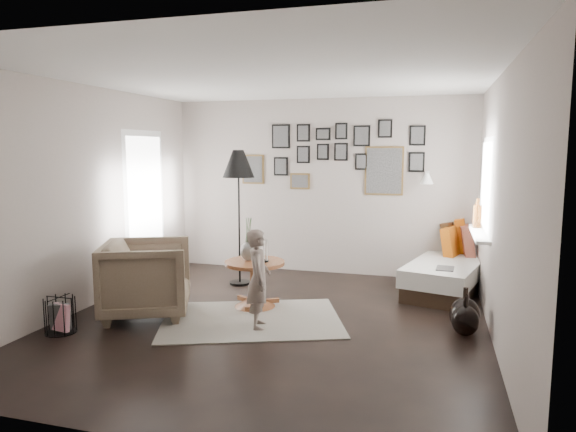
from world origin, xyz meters
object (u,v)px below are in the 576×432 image
(child, at_px, (259,279))
(magazine_basket, at_px, (60,315))
(pedestal_table, at_px, (255,286))
(armchair, at_px, (147,278))
(daybed, at_px, (448,269))
(demijohn_small, at_px, (465,320))
(demijohn_large, at_px, (465,315))
(floor_lamp, at_px, (238,169))
(vase, at_px, (249,247))

(child, bearing_deg, magazine_basket, 92.11)
(pedestal_table, bearing_deg, armchair, -149.73)
(pedestal_table, bearing_deg, daybed, 33.37)
(demijohn_small, distance_m, child, 2.13)
(pedestal_table, relative_size, daybed, 0.36)
(magazine_basket, bearing_deg, armchair, 52.29)
(demijohn_large, xyz_separation_m, demijohn_small, (0.00, -0.12, -0.02))
(daybed, distance_m, demijohn_large, 1.64)
(demijohn_large, height_order, demijohn_small, demijohn_large)
(magazine_basket, relative_size, demijohn_small, 0.88)
(pedestal_table, distance_m, armchair, 1.24)
(armchair, bearing_deg, daybed, -81.29)
(armchair, bearing_deg, floor_lamp, -41.57)
(magazine_basket, relative_size, demijohn_large, 0.80)
(pedestal_table, relative_size, vase, 1.40)
(armchair, bearing_deg, vase, -80.58)
(armchair, bearing_deg, demijohn_small, -108.33)
(vase, relative_size, child, 0.48)
(daybed, xyz_separation_m, demijohn_large, (0.13, -1.64, -0.10))
(pedestal_table, relative_size, demijohn_small, 1.69)
(daybed, distance_m, floor_lamp, 3.11)
(armchair, relative_size, demijohn_small, 2.23)
(daybed, relative_size, child, 1.88)
(pedestal_table, xyz_separation_m, floor_lamp, (-0.56, 0.94, 1.34))
(pedestal_table, height_order, daybed, daybed)
(magazine_basket, bearing_deg, child, 20.19)
(daybed, xyz_separation_m, floor_lamp, (-2.77, -0.52, 1.32))
(magazine_basket, height_order, demijohn_large, demijohn_large)
(daybed, xyz_separation_m, demijohn_small, (0.13, -1.76, -0.12))
(magazine_basket, distance_m, child, 2.05)
(pedestal_table, distance_m, demijohn_small, 2.37)
(vase, xyz_separation_m, floor_lamp, (-0.48, 0.92, 0.88))
(daybed, distance_m, demijohn_small, 1.77)
(demijohn_small, relative_size, child, 0.40)
(pedestal_table, xyz_separation_m, daybed, (2.21, 1.46, 0.02))
(floor_lamp, bearing_deg, demijohn_large, -21.07)
(pedestal_table, height_order, floor_lamp, floor_lamp)
(daybed, relative_size, armchair, 2.10)
(floor_lamp, bearing_deg, child, -62.33)
(daybed, height_order, armchair, daybed)
(demijohn_small, bearing_deg, daybed, 94.37)
(vase, relative_size, armchair, 0.54)
(pedestal_table, distance_m, demijohn_large, 2.35)
(pedestal_table, distance_m, vase, 0.46)
(armchair, distance_m, magazine_basket, 0.95)
(daybed, relative_size, demijohn_small, 4.69)
(demijohn_small, bearing_deg, floor_lamp, 156.90)
(armchair, bearing_deg, demijohn_large, -106.34)
(armchair, bearing_deg, pedestal_table, -83.40)
(demijohn_large, distance_m, child, 2.15)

